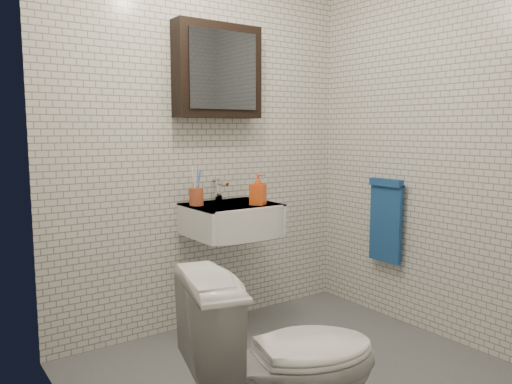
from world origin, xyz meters
TOP-DOWN VIEW (x-y plane):
  - ground at (0.00, 0.00)m, footprint 2.20×2.00m
  - room_shell at (0.00, 0.00)m, footprint 2.22×2.02m
  - washbasin at (0.05, 0.73)m, footprint 0.55×0.50m
  - faucet at (0.05, 0.93)m, footprint 0.06×0.20m
  - mirror_cabinet at (0.05, 0.93)m, footprint 0.60×0.15m
  - towel_rail at (1.04, 0.35)m, footprint 0.09×0.30m
  - toothbrush_cup at (-0.16, 0.84)m, footprint 0.12×0.12m
  - soap_bottle at (0.17, 0.64)m, footprint 0.12×0.12m
  - toilet at (-0.47, -0.43)m, footprint 0.87×0.63m

SIDE VIEW (x-z plane):
  - ground at x=0.00m, z-range 0.00..0.01m
  - toilet at x=-0.47m, z-range 0.00..0.80m
  - towel_rail at x=1.04m, z-range 0.43..1.01m
  - washbasin at x=0.05m, z-range 0.66..0.86m
  - toothbrush_cup at x=-0.16m, z-range 0.79..1.04m
  - faucet at x=0.05m, z-range 0.84..0.99m
  - soap_bottle at x=0.17m, z-range 0.85..1.05m
  - room_shell at x=0.00m, z-range 0.21..2.72m
  - mirror_cabinet at x=0.05m, z-range 1.40..2.00m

